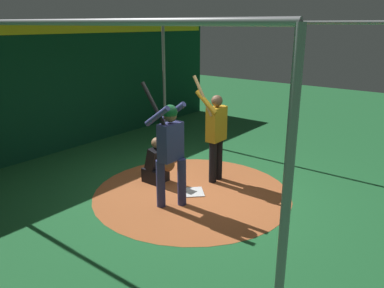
{
  "coord_description": "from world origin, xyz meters",
  "views": [
    {
      "loc": [
        3.96,
        -5.1,
        3.01
      ],
      "look_at": [
        0.0,
        0.0,
        0.95
      ],
      "focal_mm": 35.6,
      "sensor_mm": 36.0,
      "label": 1
    }
  ],
  "objects_px": {
    "home_plate": "(192,192)",
    "baseball_0": "(166,171)",
    "catcher": "(157,165)",
    "batter": "(170,146)",
    "visitor": "(216,132)"
  },
  "relations": [
    {
      "from": "batter",
      "to": "catcher",
      "type": "xyz_separation_m",
      "value": [
        -0.89,
        0.62,
        -0.72
      ]
    },
    {
      "from": "home_plate",
      "to": "visitor",
      "type": "bearing_deg",
      "value": 89.81
    },
    {
      "from": "batter",
      "to": "catcher",
      "type": "bearing_deg",
      "value": 145.21
    },
    {
      "from": "batter",
      "to": "catcher",
      "type": "height_order",
      "value": "batter"
    },
    {
      "from": "home_plate",
      "to": "baseball_0",
      "type": "distance_m",
      "value": 1.12
    },
    {
      "from": "home_plate",
      "to": "baseball_0",
      "type": "bearing_deg",
      "value": 156.72
    },
    {
      "from": "catcher",
      "to": "batter",
      "type": "bearing_deg",
      "value": -34.79
    },
    {
      "from": "batter",
      "to": "visitor",
      "type": "relative_size",
      "value": 1.01
    },
    {
      "from": "catcher",
      "to": "home_plate",
      "type": "bearing_deg",
      "value": 0.46
    },
    {
      "from": "baseball_0",
      "to": "catcher",
      "type": "bearing_deg",
      "value": -70.11
    },
    {
      "from": "batter",
      "to": "visitor",
      "type": "xyz_separation_m",
      "value": [
        -0.02,
        1.37,
        -0.08
      ]
    },
    {
      "from": "batter",
      "to": "visitor",
      "type": "bearing_deg",
      "value": 90.86
    },
    {
      "from": "batter",
      "to": "visitor",
      "type": "height_order",
      "value": "batter"
    },
    {
      "from": "home_plate",
      "to": "baseball_0",
      "type": "height_order",
      "value": "baseball_0"
    },
    {
      "from": "home_plate",
      "to": "baseball_0",
      "type": "xyz_separation_m",
      "value": [
        -1.02,
        0.44,
        0.03
      ]
    }
  ]
}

